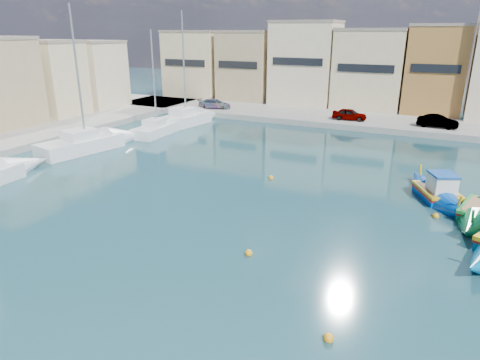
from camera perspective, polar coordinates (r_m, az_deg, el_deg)
The scene contains 8 objects.
ground at distance 18.24m, azimuth 11.85°, elevation -13.07°, with size 160.00×160.00×0.00m, color #133339.
north_quay at distance 48.15m, azimuth 21.66°, elevation 6.81°, with size 80.00×8.00×0.60m, color gray.
parked_cars at distance 48.08m, azimuth 10.46°, elevation 8.92°, with size 29.02×2.48×1.24m.
luzzu_blue_cabin at distance 28.33m, azimuth 24.77°, elevation -1.71°, with size 4.91×7.65×2.69m.
yacht_north at distance 47.98m, azimuth -5.98°, elevation 8.26°, with size 3.98×9.61×12.45m.
yacht_midnorth at distance 43.79m, azimuth -10.11°, elevation 6.89°, with size 2.57×7.50×10.50m.
yacht_mid at distance 39.34m, azimuth -17.82°, elevation 4.97°, with size 4.65×10.28×12.54m.
mooring_buoys at distance 23.64m, azimuth 20.92°, elevation -5.90°, with size 19.25×21.27×0.36m.
Camera 1 is at (3.30, -15.12, 9.66)m, focal length 32.00 mm.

